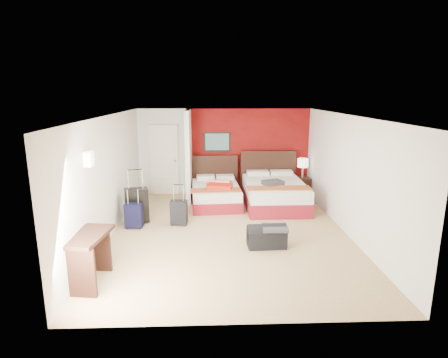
{
  "coord_description": "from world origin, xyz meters",
  "views": [
    {
      "loc": [
        -0.39,
        -7.49,
        2.96
      ],
      "look_at": [
        -0.09,
        0.8,
        1.0
      ],
      "focal_mm": 29.55,
      "sensor_mm": 36.0,
      "label": 1
    }
  ],
  "objects_px": {
    "red_suitcase_open": "(219,184)",
    "table_lamp": "(303,168)",
    "suitcase_navy": "(134,217)",
    "desk": "(90,259)",
    "nightstand": "(302,187)",
    "duffel_bag": "(267,238)",
    "bed_right": "(274,194)",
    "suitcase_black": "(137,206)",
    "bed_left": "(216,195)",
    "suitcase_charcoal": "(179,214)"
  },
  "relations": [
    {
      "from": "table_lamp",
      "to": "desk",
      "type": "relative_size",
      "value": 0.56
    },
    {
      "from": "bed_left",
      "to": "suitcase_navy",
      "type": "relative_size",
      "value": 3.35
    },
    {
      "from": "bed_right",
      "to": "nightstand",
      "type": "distance_m",
      "value": 1.32
    },
    {
      "from": "suitcase_navy",
      "to": "duffel_bag",
      "type": "bearing_deg",
      "value": -18.99
    },
    {
      "from": "suitcase_black",
      "to": "desk",
      "type": "bearing_deg",
      "value": -108.86
    },
    {
      "from": "suitcase_black",
      "to": "duffel_bag",
      "type": "bearing_deg",
      "value": -42.61
    },
    {
      "from": "suitcase_navy",
      "to": "duffel_bag",
      "type": "height_order",
      "value": "suitcase_navy"
    },
    {
      "from": "nightstand",
      "to": "suitcase_charcoal",
      "type": "xyz_separation_m",
      "value": [
        -3.36,
        -2.26,
        -0.01
      ]
    },
    {
      "from": "nightstand",
      "to": "table_lamp",
      "type": "height_order",
      "value": "table_lamp"
    },
    {
      "from": "bed_right",
      "to": "red_suitcase_open",
      "type": "height_order",
      "value": "bed_right"
    },
    {
      "from": "bed_right",
      "to": "suitcase_black",
      "type": "relative_size",
      "value": 2.79
    },
    {
      "from": "bed_right",
      "to": "desk",
      "type": "bearing_deg",
      "value": -132.83
    },
    {
      "from": "red_suitcase_open",
      "to": "nightstand",
      "type": "bearing_deg",
      "value": 30.82
    },
    {
      "from": "bed_right",
      "to": "suitcase_black",
      "type": "height_order",
      "value": "suitcase_black"
    },
    {
      "from": "suitcase_charcoal",
      "to": "duffel_bag",
      "type": "relative_size",
      "value": 0.73
    },
    {
      "from": "red_suitcase_open",
      "to": "suitcase_black",
      "type": "distance_m",
      "value": 2.31
    },
    {
      "from": "nightstand",
      "to": "suitcase_black",
      "type": "xyz_separation_m",
      "value": [
        -4.34,
        -2.06,
        0.11
      ]
    },
    {
      "from": "duffel_bag",
      "to": "suitcase_navy",
      "type": "bearing_deg",
      "value": 155.28
    },
    {
      "from": "suitcase_navy",
      "to": "desk",
      "type": "distance_m",
      "value": 2.44
    },
    {
      "from": "table_lamp",
      "to": "bed_left",
      "type": "bearing_deg",
      "value": -163.92
    },
    {
      "from": "red_suitcase_open",
      "to": "suitcase_navy",
      "type": "height_order",
      "value": "red_suitcase_open"
    },
    {
      "from": "bed_left",
      "to": "suitcase_charcoal",
      "type": "distance_m",
      "value": 1.76
    },
    {
      "from": "desk",
      "to": "bed_right",
      "type": "bearing_deg",
      "value": 55.15
    },
    {
      "from": "table_lamp",
      "to": "suitcase_black",
      "type": "distance_m",
      "value": 4.83
    },
    {
      "from": "bed_right",
      "to": "red_suitcase_open",
      "type": "relative_size",
      "value": 2.52
    },
    {
      "from": "suitcase_black",
      "to": "red_suitcase_open",
      "type": "bearing_deg",
      "value": 17.84
    },
    {
      "from": "bed_left",
      "to": "red_suitcase_open",
      "type": "bearing_deg",
      "value": -48.38
    },
    {
      "from": "duffel_bag",
      "to": "suitcase_black",
      "type": "bearing_deg",
      "value": 149.32
    },
    {
      "from": "bed_left",
      "to": "duffel_bag",
      "type": "distance_m",
      "value": 2.97
    },
    {
      "from": "suitcase_charcoal",
      "to": "suitcase_navy",
      "type": "bearing_deg",
      "value": -163.94
    },
    {
      "from": "table_lamp",
      "to": "red_suitcase_open",
      "type": "bearing_deg",
      "value": -161.13
    },
    {
      "from": "table_lamp",
      "to": "duffel_bag",
      "type": "xyz_separation_m",
      "value": [
        -1.55,
        -3.54,
        -0.65
      ]
    },
    {
      "from": "nightstand",
      "to": "suitcase_black",
      "type": "bearing_deg",
      "value": -158.61
    },
    {
      "from": "bed_left",
      "to": "nightstand",
      "type": "relative_size",
      "value": 3.14
    },
    {
      "from": "red_suitcase_open",
      "to": "suitcase_charcoal",
      "type": "bearing_deg",
      "value": -111.75
    },
    {
      "from": "bed_right",
      "to": "red_suitcase_open",
      "type": "distance_m",
      "value": 1.48
    },
    {
      "from": "bed_right",
      "to": "nightstand",
      "type": "height_order",
      "value": "bed_right"
    },
    {
      "from": "bed_left",
      "to": "suitcase_black",
      "type": "distance_m",
      "value": 2.28
    },
    {
      "from": "red_suitcase_open",
      "to": "nightstand",
      "type": "xyz_separation_m",
      "value": [
        2.41,
        0.82,
        -0.3
      ]
    },
    {
      "from": "bed_left",
      "to": "suitcase_black",
      "type": "height_order",
      "value": "suitcase_black"
    },
    {
      "from": "bed_left",
      "to": "red_suitcase_open",
      "type": "xyz_separation_m",
      "value": [
        0.1,
        -0.1,
        0.32
      ]
    },
    {
      "from": "nightstand",
      "to": "duffel_bag",
      "type": "distance_m",
      "value": 3.86
    },
    {
      "from": "red_suitcase_open",
      "to": "table_lamp",
      "type": "distance_m",
      "value": 2.56
    },
    {
      "from": "bed_right",
      "to": "suitcase_navy",
      "type": "xyz_separation_m",
      "value": [
        -3.39,
        -1.51,
        -0.06
      ]
    },
    {
      "from": "suitcase_navy",
      "to": "nightstand",
      "type": "bearing_deg",
      "value": 31.93
    },
    {
      "from": "bed_right",
      "to": "suitcase_black",
      "type": "distance_m",
      "value": 3.58
    },
    {
      "from": "red_suitcase_open",
      "to": "desk",
      "type": "height_order",
      "value": "desk"
    },
    {
      "from": "nightstand",
      "to": "suitcase_navy",
      "type": "distance_m",
      "value": 4.97
    },
    {
      "from": "red_suitcase_open",
      "to": "table_lamp",
      "type": "relative_size",
      "value": 1.59
    },
    {
      "from": "desk",
      "to": "red_suitcase_open",
      "type": "bearing_deg",
      "value": 69.51
    }
  ]
}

